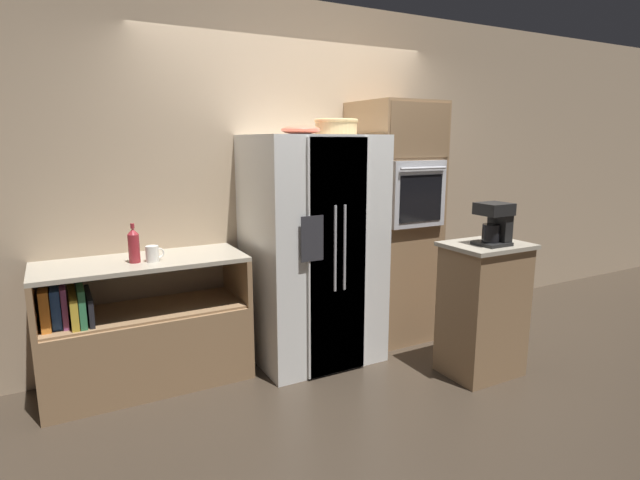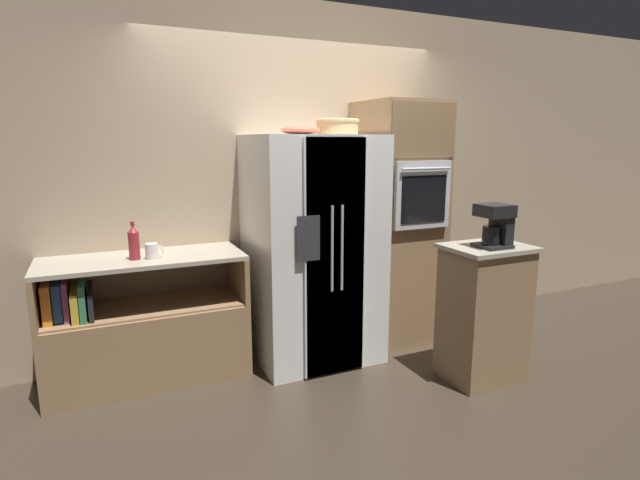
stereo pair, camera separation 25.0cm
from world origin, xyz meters
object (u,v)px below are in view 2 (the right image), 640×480
Objects in this scene: wicker_basket at (337,126)px; refrigerator at (313,249)px; fruit_bowl at (300,130)px; coffee_maker at (496,224)px; bottle_tall at (134,243)px; wall_oven at (397,223)px; mug at (152,251)px.

refrigerator is at bearing 174.96° from wicker_basket.
coffee_maker is (1.09, -0.84, -0.63)m from fruit_bowl.
refrigerator is 0.96m from wicker_basket.
refrigerator is at bearing -2.80° from bottle_tall.
bottle_tall is at bearing 172.67° from fruit_bowl.
refrigerator is at bearing -174.98° from wall_oven.
mug is 0.42× the size of coffee_maker.
bottle_tall is at bearing 177.20° from refrigerator.
wicker_basket is at bearing -3.09° from bottle_tall.
wall_oven is at bearing 0.23° from bottle_tall.
refrigerator is 1.19m from mug.
wall_oven is at bearing 5.02° from refrigerator.
wall_oven reaches higher than bottle_tall.
refrigerator is at bearing 135.73° from coffee_maker.
bottle_tall is (-2.12, -0.01, 0.01)m from wall_oven.
refrigerator is 1.36m from coffee_maker.
wall_oven reaches higher than wicker_basket.
fruit_bowl reaches higher than mug.
fruit_bowl is 0.96× the size of coffee_maker.
mug is (-1.38, 0.06, -0.85)m from wicker_basket.
wall_oven is at bearing 97.69° from coffee_maker.
refrigerator is 0.87× the size of wall_oven.
coffee_maker is (2.14, -0.97, 0.19)m from mug.
wicker_basket is 1.18× the size of fruit_bowl.
bottle_tall is (-1.50, 0.08, -0.79)m from wicker_basket.
refrigerator is 6.63× the size of bottle_tall.
refrigerator is at bearing 32.07° from fruit_bowl.
coffee_maker is (0.76, -0.91, -0.66)m from wicker_basket.
coffee_maker is (0.95, -0.93, 0.27)m from refrigerator.
refrigerator is 1.31m from bottle_tall.
wall_oven is 7.66× the size of bottle_tall.
fruit_bowl is (-0.33, -0.07, -0.03)m from wicker_basket.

